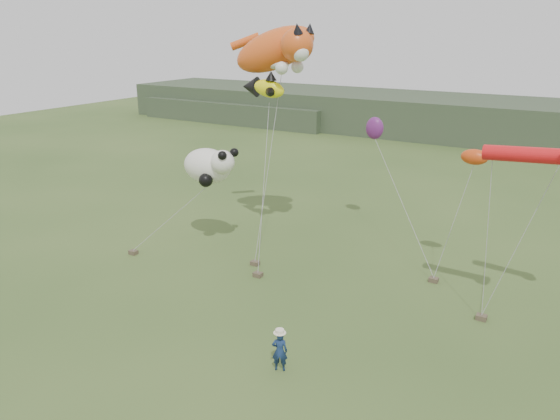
# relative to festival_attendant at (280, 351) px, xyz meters

# --- Properties ---
(ground) EXTENTS (120.00, 120.00, 0.00)m
(ground) POSITION_rel_festival_attendant_xyz_m (-1.31, 1.16, -0.72)
(ground) COLOR #385123
(ground) RESTS_ON ground
(headland) EXTENTS (90.00, 13.00, 4.00)m
(headland) POSITION_rel_festival_attendant_xyz_m (-4.42, 45.85, 1.20)
(headland) COLOR #2D3D28
(headland) RESTS_ON ground
(festival_attendant) EXTENTS (0.63, 0.54, 1.45)m
(festival_attendant) POSITION_rel_festival_attendant_xyz_m (0.00, 0.00, 0.00)
(festival_attendant) COLOR navy
(festival_attendant) RESTS_ON ground
(sandbag_anchors) EXTENTS (17.07, 4.99, 0.21)m
(sandbag_anchors) POSITION_rel_festival_attendant_xyz_m (-2.79, 6.71, -0.62)
(sandbag_anchors) COLOR brown
(sandbag_anchors) RESTS_ON ground
(cat_kite) EXTENTS (5.56, 3.34, 3.24)m
(cat_kite) POSITION_rel_festival_attendant_xyz_m (-6.24, 10.39, 9.26)
(cat_kite) COLOR #E05319
(cat_kite) RESTS_ON ground
(fish_kite) EXTENTS (2.73, 1.79, 1.41)m
(fish_kite) POSITION_rel_festival_attendant_xyz_m (-6.79, 9.64, 7.47)
(fish_kite) COLOR yellow
(fish_kite) RESTS_ON ground
(panda_kite) EXTENTS (3.16, 2.05, 1.97)m
(panda_kite) POSITION_rel_festival_attendant_xyz_m (-8.80, 7.77, 3.62)
(panda_kite) COLOR white
(panda_kite) RESTS_ON ground
(misc_kites) EXTENTS (7.18, 4.36, 1.22)m
(misc_kites) POSITION_rel_festival_attendant_xyz_m (-0.17, 13.02, 5.00)
(misc_kites) COLOR #CA3E11
(misc_kites) RESTS_ON ground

